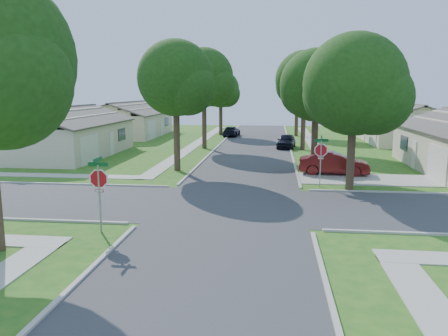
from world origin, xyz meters
The scene contains 20 objects.
ground centered at (0.00, 0.00, 0.00)m, with size 100.00×100.00×0.00m, color #205E19.
road_ns centered at (0.00, 0.00, 0.00)m, with size 7.00×100.00×0.02m, color #333335.
sidewalk_ne centered at (6.10, 26.00, 0.02)m, with size 1.20×40.00×0.04m, color #9E9B91.
sidewalk_nw centered at (-6.10, 26.00, 0.02)m, with size 1.20×40.00×0.04m, color #9E9B91.
driveway centered at (7.90, 7.10, 0.03)m, with size 8.80×3.60×0.05m, color #9E9B91.
stop_sign_sw centered at (-4.70, -4.70, 2.03)m, with size 1.05×0.80×2.98m.
stop_sign_ne centered at (4.70, 4.70, 2.03)m, with size 1.05×0.80×2.98m.
tree_e_near centered at (4.75, 9.01, 5.64)m, with size 4.97×4.80×8.28m.
tree_e_mid centered at (4.76, 21.01, 6.25)m, with size 5.59×5.40×9.21m.
tree_e_far centered at (4.75, 34.01, 5.98)m, with size 5.17×5.00×8.72m.
tree_w_near centered at (-4.64, 9.01, 6.12)m, with size 5.38×5.20×8.97m.
tree_w_mid centered at (-4.64, 21.01, 6.49)m, with size 5.80×5.60×9.56m.
tree_w_far centered at (-4.65, 34.01, 5.51)m, with size 4.76×4.60×8.04m.
tree_ne_corner centered at (6.36, 4.21, 5.59)m, with size 5.80×5.60×8.66m.
house_ne_far centered at (15.99, 29.00, 1.52)m, with size 8.42×13.60×4.23m.
house_nw_near centered at (-15.99, 15.00, 1.52)m, with size 8.42×13.60×4.23m.
house_nw_far centered at (-15.99, 32.00, 1.52)m, with size 8.42×13.60×4.23m.
car_driveway centered at (6.00, 8.70, 0.75)m, with size 1.59×4.55×1.50m, color #581212.
car_curb_east centered at (3.20, 22.24, 0.68)m, with size 1.62×4.01×1.37m, color black.
car_curb_west centered at (-3.20, 32.61, 0.61)m, with size 1.70×4.19×1.22m, color black.
Camera 1 is at (2.02, -20.56, 5.50)m, focal length 35.00 mm.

